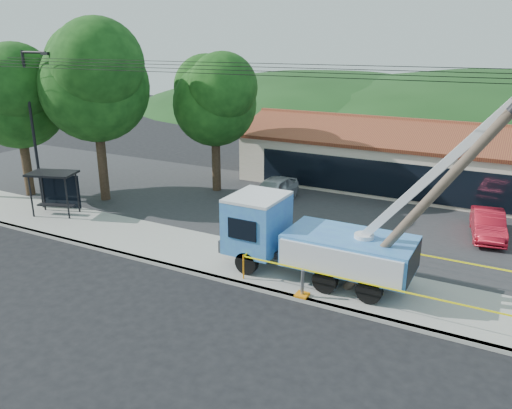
{
  "coord_description": "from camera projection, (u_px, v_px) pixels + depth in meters",
  "views": [
    {
      "loc": [
        10.22,
        -13.68,
        9.45
      ],
      "look_at": [
        0.22,
        5.0,
        2.51
      ],
      "focal_mm": 35.0,
      "sensor_mm": 36.0,
      "label": 1
    }
  ],
  "objects": [
    {
      "name": "ground",
      "position": [
        189.0,
        302.0,
        18.99
      ],
      "size": [
        120.0,
        120.0,
        0.0
      ],
      "primitive_type": "plane",
      "color": "black",
      "rests_on": "ground"
    },
    {
      "name": "sidewalk",
      "position": [
        241.0,
        261.0,
        22.31
      ],
      "size": [
        60.0,
        4.0,
        0.15
      ],
      "primitive_type": "cube",
      "color": "#9D9C93",
      "rests_on": "ground"
    },
    {
      "name": "curb",
      "position": [
        218.0,
        278.0,
        20.72
      ],
      "size": [
        60.0,
        0.25,
        0.15
      ],
      "primitive_type": "cube",
      "color": "#9D9C93",
      "rests_on": "ground"
    },
    {
      "name": "strip_mall",
      "position": [
        411.0,
        160.0,
        33.35
      ],
      "size": [
        22.5,
        8.53,
        4.67
      ],
      "color": "beige",
      "rests_on": "ground"
    },
    {
      "name": "tree_west_far",
      "position": [
        16.0,
        92.0,
        30.02
      ],
      "size": [
        6.84,
        6.08,
        9.48
      ],
      "color": "#332316",
      "rests_on": "ground"
    },
    {
      "name": "bus_shelter",
      "position": [
        55.0,
        183.0,
        27.82
      ],
      "size": [
        2.89,
        2.29,
        2.43
      ],
      "rotation": [
        0.0,
        0.0,
        0.33
      ],
      "color": "black",
      "rests_on": "ground"
    },
    {
      "name": "tree_west_near",
      "position": [
        94.0,
        76.0,
        28.72
      ],
      "size": [
        7.56,
        6.72,
        10.8
      ],
      "color": "#332316",
      "rests_on": "ground"
    },
    {
      "name": "parking_lot",
      "position": [
        309.0,
        211.0,
        29.02
      ],
      "size": [
        60.0,
        12.0,
        0.1
      ],
      "primitive_type": "cube",
      "color": "#28282B",
      "rests_on": "ground"
    },
    {
      "name": "tree_lot",
      "position": [
        215.0,
        96.0,
        31.08
      ],
      "size": [
        6.3,
        5.6,
        8.94
      ],
      "color": "#332316",
      "rests_on": "ground"
    },
    {
      "name": "caution_tape",
      "position": [
        383.0,
        271.0,
        19.44
      ],
      "size": [
        10.56,
        3.64,
        1.05
      ],
      "color": "orange",
      "rests_on": "ground"
    },
    {
      "name": "hill_west",
      "position": [
        327.0,
        110.0,
        71.79
      ],
      "size": [
        78.4,
        56.0,
        28.0
      ],
      "primitive_type": "ellipsoid",
      "color": "black",
      "rests_on": "ground"
    },
    {
      "name": "utility_truck",
      "position": [
        312.0,
        238.0,
        20.34
      ],
      "size": [
        11.47,
        4.18,
        8.77
      ],
      "color": "black",
      "rests_on": "ground"
    },
    {
      "name": "car_red",
      "position": [
        486.0,
        239.0,
        25.08
      ],
      "size": [
        2.07,
        4.28,
        1.35
      ],
      "primitive_type": "imported",
      "rotation": [
        0.0,
        0.0,
        0.16
      ],
      "color": "#A81020",
      "rests_on": "ground"
    },
    {
      "name": "leaning_pole",
      "position": [
        444.0,
        184.0,
        16.89
      ],
      "size": [
        5.99,
        1.92,
        8.7
      ],
      "color": "#4D3F32",
      "rests_on": "ground"
    },
    {
      "name": "car_silver",
      "position": [
        273.0,
        204.0,
        30.48
      ],
      "size": [
        1.86,
        4.5,
        1.52
      ],
      "primitive_type": "imported",
      "rotation": [
        0.0,
        0.0,
        -0.01
      ],
      "color": "#A5A9AC",
      "rests_on": "ground"
    },
    {
      "name": "streetlight",
      "position": [
        34.0,
        120.0,
        27.7
      ],
      "size": [
        2.13,
        0.22,
        9.0
      ],
      "color": "black",
      "rests_on": "ground"
    }
  ]
}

